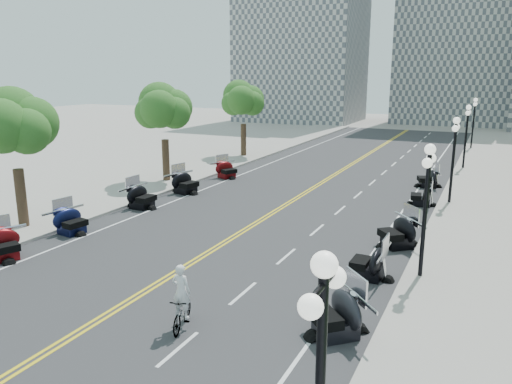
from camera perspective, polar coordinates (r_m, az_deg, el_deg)
The scene contains 44 objects.
ground at distance 19.37m, azimuth -10.08°, elevation -9.63°, with size 160.00×160.00×0.00m, color gray.
road at distance 27.61m, azimuth 2.02°, elevation -2.34°, with size 16.00×90.00×0.01m, color #333335.
centerline_yellow_a at distance 27.65m, azimuth 1.80°, elevation -2.30°, with size 0.12×90.00×0.00m, color yellow.
centerline_yellow_b at distance 27.56m, azimuth 2.25°, elevation -2.35°, with size 0.12×90.00×0.00m, color yellow.
edge_line_north at distance 25.84m, azimuth 15.17°, elevation -3.92°, with size 0.12×90.00×0.00m, color white.
edge_line_south at distance 30.63m, azimuth -9.01°, elevation -0.89°, with size 0.12×90.00×0.00m, color white.
lane_dash_5 at distance 14.78m, azimuth -8.89°, elevation -17.29°, with size 0.12×2.00×0.00m, color white.
lane_dash_6 at distance 17.82m, azimuth -1.49°, elevation -11.49°, with size 0.12×2.00×0.00m, color white.
lane_dash_7 at distance 21.17m, azimuth 3.47°, elevation -7.34°, with size 0.12×2.00×0.00m, color white.
lane_dash_8 at distance 24.72m, azimuth 6.98°, elevation -4.32°, with size 0.12×2.00×0.00m, color white.
lane_dash_9 at distance 28.39m, azimuth 9.58°, elevation -2.06°, with size 0.12×2.00×0.00m, color white.
lane_dash_10 at distance 32.14m, azimuth 11.58°, elevation -0.32°, with size 0.12×2.00×0.00m, color white.
lane_dash_11 at distance 35.94m, azimuth 13.15°, elevation 1.06°, with size 0.12×2.00×0.00m, color white.
lane_dash_12 at distance 39.79m, azimuth 14.42°, elevation 2.17°, with size 0.12×2.00×0.00m, color white.
lane_dash_13 at distance 43.66m, azimuth 15.47°, elevation 3.09°, with size 0.12×2.00×0.00m, color white.
lane_dash_14 at distance 47.55m, azimuth 16.35°, elevation 3.85°, with size 0.12×2.00×0.00m, color white.
lane_dash_15 at distance 51.46m, azimuth 17.10°, elevation 4.50°, with size 0.12×2.00×0.00m, color white.
lane_dash_16 at distance 55.38m, azimuth 17.74°, elevation 5.05°, with size 0.12×2.00×0.00m, color white.
lane_dash_17 at distance 59.31m, azimuth 18.30°, elevation 5.54°, with size 0.12×2.00×0.00m, color white.
lane_dash_18 at distance 63.25m, azimuth 18.79°, elevation 5.96°, with size 0.12×2.00×0.00m, color white.
lane_dash_19 at distance 67.20m, azimuth 19.22°, elevation 6.33°, with size 0.12×2.00×0.00m, color white.
sidewalk_north at distance 25.48m, azimuth 24.29°, elevation -4.77°, with size 5.00×90.00×0.15m, color #9E9991.
sidewalk_south at distance 33.07m, azimuth -14.89°, elevation 0.00°, with size 5.00×90.00×0.15m, color #9E9991.
distant_block_a at distance 81.72m, azimuth 5.28°, elevation 17.29°, with size 18.00×14.00×26.00m, color gray.
distant_block_b at distance 82.96m, azimuth 22.01°, elevation 17.74°, with size 16.00×12.00×30.00m, color gray.
street_lamp_2 at distance 19.12m, azimuth 18.76°, elevation -2.20°, with size 0.50×1.20×4.90m, color black, non-canonical shape.
street_lamp_3 at distance 30.83m, azimuth 21.59°, elevation 3.34°, with size 0.50×1.20×4.90m, color black, non-canonical shape.
street_lamp_4 at distance 42.70m, azimuth 22.86°, elevation 5.81°, with size 0.50×1.20×4.90m, color black, non-canonical shape.
street_lamp_5 at distance 54.62m, azimuth 23.58°, elevation 7.21°, with size 0.50×1.20×4.90m, color black, non-canonical shape.
tree_2 at distance 26.44m, azimuth -25.94°, elevation 6.10°, with size 4.80×4.80×9.20m, color #235619, non-canonical shape.
tree_3 at distance 35.15m, azimuth -10.48°, elevation 8.73°, with size 4.80×4.80×9.20m, color #235619, non-canonical shape.
tree_4 at distance 45.39m, azimuth -1.46°, elevation 9.98°, with size 4.80×4.80×9.20m, color #235619, non-canonical shape.
motorcycle_n_5 at distance 15.12m, azimuth 9.14°, elevation -13.33°, with size 2.16×2.16×1.51m, color black, non-canonical shape.
motorcycle_n_6 at distance 19.28m, azimuth 12.78°, elevation -7.66°, with size 1.97×1.97×1.38m, color black, non-canonical shape.
motorcycle_n_7 at distance 22.87m, azimuth 15.89°, elevation -4.28°, with size 2.16×2.16×1.51m, color black, non-canonical shape.
motorcycle_n_9 at distance 30.41m, azimuth 18.39°, elevation -0.28°, with size 1.87×1.87×1.31m, color black, non-canonical shape.
motorcycle_n_10 at distance 35.44m, azimuth 19.05°, elevation 1.61°, with size 1.96×1.96×1.37m, color black, non-canonical shape.
motorcycle_s_5 at distance 23.07m, azimuth -27.05°, elevation -5.25°, with size 2.02×2.02×1.42m, color #590A0C, non-canonical shape.
motorcycle_s_6 at distance 25.42m, azimuth -20.39°, elevation -3.00°, with size 1.96×1.96×1.37m, color black, non-canonical shape.
motorcycle_s_7 at distance 29.02m, azimuth -12.95°, elevation -0.40°, with size 2.10×2.10×1.47m, color black, non-canonical shape.
motorcycle_s_8 at distance 32.11m, azimuth -8.08°, elevation 1.17°, with size 2.16×2.16×1.51m, color black, non-canonical shape.
motorcycle_s_9 at distance 36.53m, azimuth -3.37°, elevation 2.66°, with size 1.95×1.95×1.36m, color #590A0C, non-canonical shape.
bicycle at distance 15.58m, azimuth -8.45°, elevation -13.39°, with size 0.50×1.76×1.06m, color #A51414.
cyclist_rider at distance 15.01m, azimuth -8.63°, elevation -8.69°, with size 0.62×0.41×1.70m, color white.
Camera 1 is at (10.58, -14.36, 7.54)m, focal length 35.00 mm.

